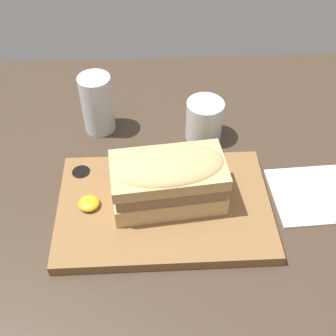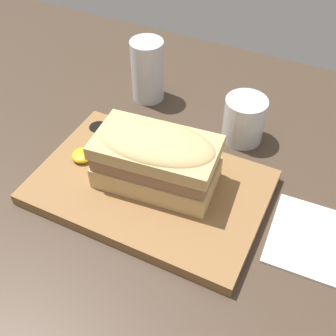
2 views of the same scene
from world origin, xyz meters
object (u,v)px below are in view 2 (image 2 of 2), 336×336
Objects in this scene: water_glass at (148,74)px; wine_glass at (244,121)px; sandwich at (156,157)px; serving_board at (148,189)px.

water_glass is 20.49cm from wine_glass.
water_glass reaches higher than wine_glass.
sandwich is 19.09cm from wine_glass.
water_glass is (-11.60, 21.99, 4.09)cm from serving_board.
wine_glass is at bearing 65.89° from sandwich.
serving_board is 6.10cm from sandwich.
serving_board is 4.34× the size of wine_glass.
sandwich reaches higher than wine_glass.
sandwich is 2.32× the size of wine_glass.
water_glass is at bearing 120.99° from sandwich.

